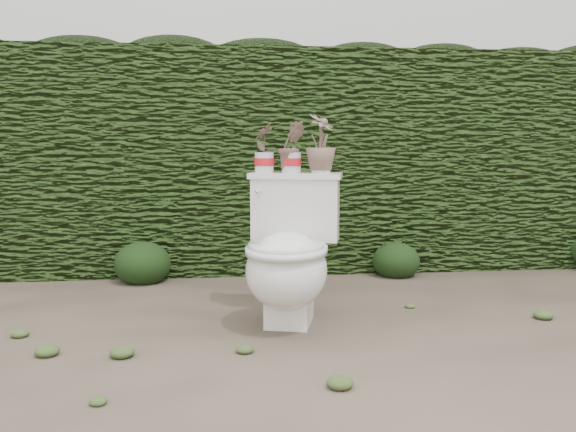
{
  "coord_description": "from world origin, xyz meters",
  "views": [
    {
      "loc": [
        -0.34,
        -3.13,
        0.92
      ],
      "look_at": [
        0.01,
        0.07,
        0.55
      ],
      "focal_mm": 38.0,
      "sensor_mm": 36.0,
      "label": 1
    }
  ],
  "objects": [
    {
      "name": "potted_plant_right",
      "position": [
        0.2,
        0.13,
        0.93
      ],
      "size": [
        0.23,
        0.23,
        0.3
      ],
      "primitive_type": "imported",
      "rotation": [
        0.0,
        0.0,
        1.02
      ],
      "color": "#216B2B",
      "rests_on": "toilet"
    },
    {
      "name": "potted_plant_left",
      "position": [
        -0.1,
        0.21,
        0.9
      ],
      "size": [
        0.15,
        0.16,
        0.26
      ],
      "primitive_type": "imported",
      "rotation": [
        0.0,
        0.0,
        4.16
      ],
      "color": "#216B2B",
      "rests_on": "toilet"
    },
    {
      "name": "potted_plant_center",
      "position": [
        0.04,
        0.17,
        0.91
      ],
      "size": [
        0.16,
        0.13,
        0.26
      ],
      "primitive_type": "imported",
      "rotation": [
        0.0,
        0.0,
        0.09
      ],
      "color": "#216B2B",
      "rests_on": "toilet"
    },
    {
      "name": "ground",
      "position": [
        0.0,
        0.0,
        0.0
      ],
      "size": [
        60.0,
        60.0,
        0.0
      ],
      "primitive_type": "plane",
      "color": "brown",
      "rests_on": "ground"
    },
    {
      "name": "hedge",
      "position": [
        0.0,
        1.6,
        0.8
      ],
      "size": [
        8.0,
        1.0,
        1.6
      ],
      "primitive_type": "cube",
      "color": "#304B19",
      "rests_on": "ground"
    },
    {
      "name": "liriope_clump_2",
      "position": [
        0.89,
        1.03,
        0.13
      ],
      "size": [
        0.34,
        0.34,
        0.27
      ],
      "primitive_type": "ellipsoid",
      "color": "#1B3211",
      "rests_on": "ground"
    },
    {
      "name": "liriope_clump_1",
      "position": [
        -0.88,
        1.03,
        0.15
      ],
      "size": [
        0.38,
        0.38,
        0.3
      ],
      "primitive_type": "ellipsoid",
      "color": "#1B3211",
      "rests_on": "ground"
    },
    {
      "name": "house_wall",
      "position": [
        0.6,
        6.0,
        2.0
      ],
      "size": [
        8.0,
        3.5,
        4.0
      ],
      "primitive_type": "cube",
      "color": "silver",
      "rests_on": "ground"
    },
    {
      "name": "toilet",
      "position": [
        0.0,
        -0.07,
        0.36
      ],
      "size": [
        0.61,
        0.77,
        0.78
      ],
      "rotation": [
        0.0,
        0.0,
        -0.26
      ],
      "color": "silver",
      "rests_on": "ground"
    }
  ]
}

